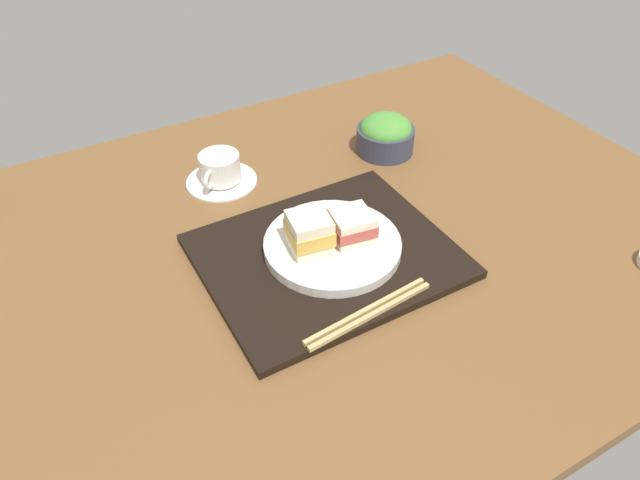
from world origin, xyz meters
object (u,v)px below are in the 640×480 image
(sandwich_plate, at_px, (330,246))
(sandwich_far, at_px, (351,226))
(chopsticks_pair, at_px, (369,313))
(sandwich_near, at_px, (309,233))
(coffee_cup, at_px, (220,171))
(salad_bowl, at_px, (385,135))

(sandwich_plate, distance_m, sandwich_far, 0.05)
(sandwich_far, relative_size, chopsticks_pair, 0.34)
(sandwich_near, height_order, coffee_cup, sandwich_near)
(sandwich_plate, distance_m, chopsticks_pair, 0.15)
(sandwich_plate, relative_size, chopsticks_pair, 1.02)
(sandwich_plate, relative_size, sandwich_near, 2.97)
(sandwich_near, distance_m, coffee_cup, 0.29)
(sandwich_far, xyz_separation_m, coffee_cup, (-0.11, 0.29, -0.03))
(sandwich_near, relative_size, sandwich_far, 1.00)
(sandwich_far, height_order, coffee_cup, sandwich_far)
(sandwich_near, bearing_deg, sandwich_plate, -7.55)
(sandwich_near, bearing_deg, coffee_cup, 97.78)
(sandwich_far, distance_m, coffee_cup, 0.31)
(coffee_cup, bearing_deg, sandwich_far, -69.33)
(sandwich_near, height_order, sandwich_far, sandwich_near)
(sandwich_near, xyz_separation_m, chopsticks_pair, (0.01, -0.15, -0.04))
(sandwich_near, height_order, chopsticks_pair, sandwich_near)
(sandwich_plate, relative_size, coffee_cup, 1.65)
(salad_bowl, height_order, coffee_cup, salad_bowl)
(sandwich_plate, distance_m, coffee_cup, 0.30)
(sandwich_far, distance_m, salad_bowl, 0.32)
(chopsticks_pair, bearing_deg, sandwich_plate, 81.22)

